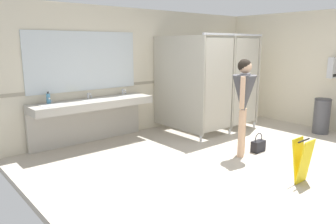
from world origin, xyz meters
TOP-DOWN VIEW (x-y plane):
  - ground_plane at (0.00, 0.00)m, footprint 6.49×6.35m
  - wall_back at (0.00, 2.93)m, footprint 6.49×0.12m
  - wall_back_tile_band at (0.00, 2.87)m, footprint 6.49×0.01m
  - vanity_counter at (-1.54, 2.65)m, footprint 2.32×0.60m
  - mirror_panel at (-1.54, 2.86)m, footprint 2.22×0.02m
  - bathroom_stalls at (1.01, 1.90)m, footprint 1.82×1.54m
  - paper_towel_dispenser_upper at (2.87, 0.16)m, footprint 0.31×0.13m
  - trash_bin at (2.56, 0.16)m, footprint 0.34×0.34m
  - person_standing at (0.09, 0.38)m, footprint 0.55×0.55m
  - handbag at (0.49, 0.31)m, footprint 0.28×0.13m
  - soap_dispenser at (-2.31, 2.74)m, footprint 0.07×0.07m
  - wet_floor_sign at (-0.19, -0.85)m, footprint 0.28×0.19m
  - floor_drain_cover at (0.37, -0.22)m, footprint 0.14×0.14m

SIDE VIEW (x-z plane):
  - ground_plane at x=0.00m, z-range -0.10..0.00m
  - floor_drain_cover at x=0.37m, z-range 0.00..0.01m
  - handbag at x=0.49m, z-range -0.06..0.28m
  - wet_floor_sign at x=-0.19m, z-range 0.01..0.63m
  - trash_bin at x=2.56m, z-range 0.00..0.75m
  - vanity_counter at x=-1.54m, z-range 0.15..1.13m
  - soap_dispenser at x=-2.31m, z-range 0.85..1.06m
  - person_standing at x=0.09m, z-range 0.22..1.87m
  - wall_back_tile_band at x=0.00m, z-range 1.02..1.08m
  - bathroom_stalls at x=1.01m, z-range 0.05..2.14m
  - wall_back at x=0.00m, z-range 0.00..2.61m
  - paper_towel_dispenser_upper at x=2.87m, z-range 1.17..1.61m
  - mirror_panel at x=-1.54m, z-range 1.01..2.12m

